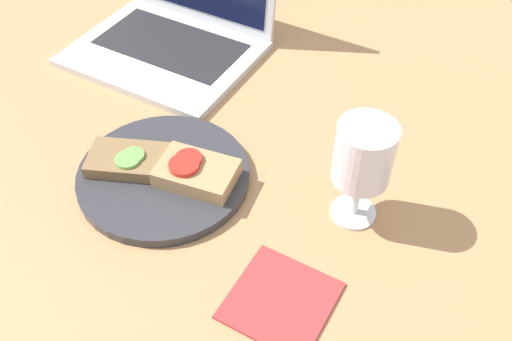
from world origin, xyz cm
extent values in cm
cube|color=#B27F51|center=(0.00, 0.00, 1.50)|extent=(140.00, 140.00, 3.00)
cylinder|color=#333338|center=(-7.88, -5.28, 3.75)|extent=(24.26, 24.26, 1.51)
cube|color=#A88456|center=(-2.93, -4.05, 5.72)|extent=(11.65, 8.66, 2.43)
cylinder|color=red|center=(-4.45, -3.61, 7.28)|extent=(3.76, 3.76, 0.67)
cylinder|color=red|center=(-4.30, -4.88, 7.28)|extent=(4.19, 4.19, 0.68)
cube|color=brown|center=(-12.82, -6.51, 5.44)|extent=(12.94, 10.57, 1.86)
cylinder|color=#6BB74C|center=(-12.03, -6.27, 6.57)|extent=(3.22, 3.22, 0.41)
cylinder|color=#6BB74C|center=(-12.14, -7.30, 6.58)|extent=(3.52, 3.52, 0.43)
cylinder|color=white|center=(17.87, 2.19, 3.20)|extent=(6.13, 6.13, 0.40)
cylinder|color=white|center=(17.87, 2.19, 6.75)|extent=(1.08, 1.08, 6.70)
cylinder|color=white|center=(17.87, 2.19, 14.18)|extent=(7.41, 7.41, 8.16)
cylinder|color=white|center=(17.87, 2.19, 12.67)|extent=(6.81, 6.81, 5.16)
cube|color=silver|center=(-25.71, 19.13, 3.66)|extent=(31.15, 24.33, 1.31)
cube|color=#232326|center=(-25.71, 21.32, 4.39)|extent=(25.54, 13.38, 0.16)
cube|color=#B23333|center=(15.75, -14.58, 3.20)|extent=(11.62, 11.81, 0.40)
camera|label=1|loc=(30.84, -46.90, 62.06)|focal=40.00mm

